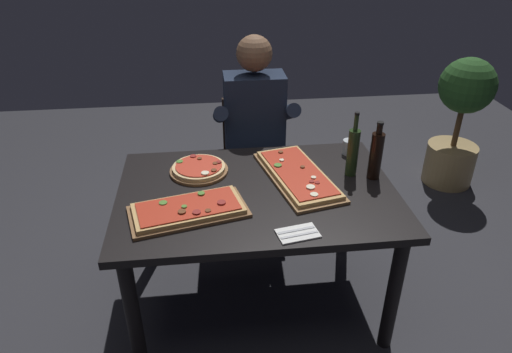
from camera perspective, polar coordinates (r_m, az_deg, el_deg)
The scene contains 12 objects.
ground_plane at distance 2.80m, azimuth 0.12°, elevation -14.68°, with size 6.40×6.40×0.00m, color #2D2D33.
dining_table at distance 2.39m, azimuth 0.14°, elevation -3.61°, with size 1.40×0.96×0.74m.
pizza_rectangular_front at distance 2.18m, azimuth -8.30°, elevation -4.06°, with size 0.58×0.38×0.05m.
pizza_rectangular_left at distance 2.44m, azimuth 5.15°, elevation 0.19°, with size 0.41×0.67×0.05m.
pizza_round_far at distance 2.51m, azimuth -7.02°, elevation 0.94°, with size 0.31×0.31×0.05m.
wine_bottle_dark at distance 2.47m, azimuth 11.81°, elevation 3.06°, with size 0.06×0.06×0.35m.
oil_bottle_amber at distance 2.46m, azimuth 14.52°, elevation 2.62°, with size 0.07×0.07×0.32m.
tumbler_near_camera at distance 2.73m, azimuth 11.33°, elevation 3.47°, with size 0.07×0.07×0.09m.
napkin_cutlery_set at distance 2.04m, azimuth 5.15°, elevation -6.97°, with size 0.20×0.14×0.01m.
diner_chair at distance 3.21m, azimuth -0.34°, elevation 2.50°, with size 0.44×0.44×0.87m.
seated_diner at distance 2.99m, azimuth -0.10°, elevation 5.80°, with size 0.53×0.41×1.33m.
potted_plant_corner at distance 3.96m, azimuth 23.73°, elevation 6.47°, with size 0.42×0.42×1.04m.
Camera 1 is at (-0.24, -1.98, 1.97)m, focal length 32.56 mm.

